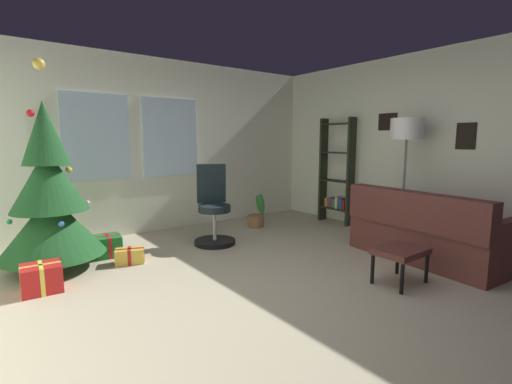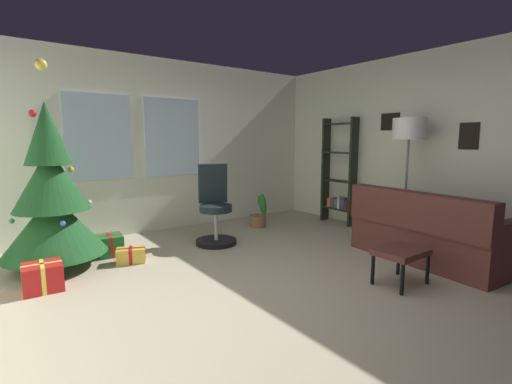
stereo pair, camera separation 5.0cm
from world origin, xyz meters
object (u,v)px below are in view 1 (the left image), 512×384
(holiday_tree, at_px, (50,201))
(potted_plant, at_px, (258,214))
(couch, at_px, (440,235))
(footstool, at_px, (401,253))
(office_chair, at_px, (214,212))
(gift_box_red, at_px, (42,278))
(floor_lamp, at_px, (407,135))
(bookshelf, at_px, (337,177))
(gift_box_green, at_px, (108,246))
(gift_box_gold, at_px, (130,256))

(holiday_tree, bearing_deg, potted_plant, 4.41)
(couch, bearing_deg, footstool, -173.54)
(potted_plant, bearing_deg, footstool, -97.39)
(footstool, relative_size, office_chair, 0.46)
(couch, distance_m, gift_box_red, 4.32)
(floor_lamp, distance_m, potted_plant, 2.56)
(holiday_tree, xyz_separation_m, bookshelf, (4.24, -0.39, 0.04))
(gift_box_red, distance_m, gift_box_green, 1.10)
(gift_box_green, bearing_deg, floor_lamp, -29.05)
(footstool, relative_size, bookshelf, 0.28)
(couch, xyz_separation_m, footstool, (-1.05, -0.12, 0.01))
(gift_box_red, bearing_deg, office_chair, 11.22)
(gift_box_gold, bearing_deg, office_chair, 5.86)
(couch, bearing_deg, gift_box_red, 155.10)
(holiday_tree, height_order, gift_box_red, holiday_tree)
(footstool, height_order, holiday_tree, holiday_tree)
(couch, height_order, office_chair, office_chair)
(footstool, xyz_separation_m, office_chair, (-0.74, 2.36, 0.12))
(gift_box_red, distance_m, gift_box_gold, 0.97)
(potted_plant, bearing_deg, floor_lamp, -63.97)
(holiday_tree, bearing_deg, office_chair, -5.70)
(potted_plant, bearing_deg, holiday_tree, -175.59)
(gift_box_green, height_order, gift_box_gold, gift_box_green)
(gift_box_gold, bearing_deg, floor_lamp, -23.79)
(footstool, distance_m, gift_box_red, 3.47)
(couch, xyz_separation_m, bookshelf, (0.52, 2.05, 0.50))
(couch, distance_m, potted_plant, 2.76)
(couch, distance_m, gift_box_gold, 3.67)
(holiday_tree, bearing_deg, couch, -33.22)
(holiday_tree, height_order, gift_box_gold, holiday_tree)
(couch, distance_m, floor_lamp, 1.39)
(gift_box_gold, distance_m, office_chair, 1.26)
(bookshelf, bearing_deg, couch, -104.37)
(footstool, relative_size, potted_plant, 0.90)
(couch, relative_size, footstool, 3.75)
(holiday_tree, height_order, office_chair, holiday_tree)
(bookshelf, height_order, potted_plant, bookshelf)
(gift_box_green, distance_m, office_chair, 1.40)
(footstool, xyz_separation_m, gift_box_red, (-2.87, 1.94, -0.18))
(footstool, bearing_deg, gift_box_green, 127.56)
(holiday_tree, relative_size, potted_plant, 4.07)
(gift_box_gold, bearing_deg, potted_plant, 13.43)
(holiday_tree, xyz_separation_m, gift_box_red, (-0.20, -0.62, -0.63))
(couch, xyz_separation_m, gift_box_green, (-3.11, 2.56, -0.18))
(gift_box_green, xyz_separation_m, gift_box_gold, (0.12, -0.44, -0.04))
(bookshelf, relative_size, floor_lamp, 1.05)
(couch, bearing_deg, floor_lamp, 67.06)
(office_chair, distance_m, floor_lamp, 2.80)
(footstool, distance_m, bookshelf, 2.72)
(gift_box_green, relative_size, gift_box_gold, 0.98)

